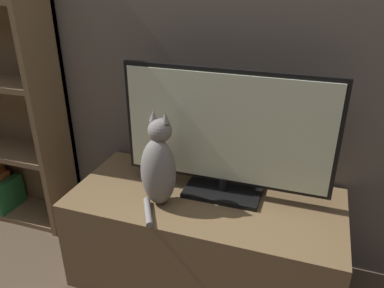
% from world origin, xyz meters
% --- Properties ---
extents(tv_stand, '(1.21, 0.56, 0.46)m').
position_xyz_m(tv_stand, '(0.00, 0.90, 0.23)').
color(tv_stand, brown).
rests_on(tv_stand, ground_plane).
extents(tv, '(0.92, 0.21, 0.57)m').
position_xyz_m(tv, '(0.07, 0.97, 0.75)').
color(tv, black).
rests_on(tv, tv_stand).
extents(cat, '(0.16, 0.27, 0.42)m').
position_xyz_m(cat, '(-0.18, 0.80, 0.63)').
color(cat, gray).
rests_on(cat, tv_stand).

